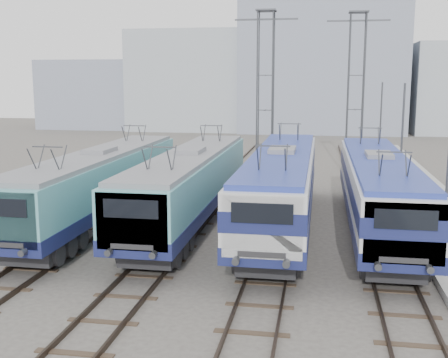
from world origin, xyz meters
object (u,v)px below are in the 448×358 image
mast_mid (402,145)px  mast_rear (380,128)px  locomotive_center_right (281,182)px  catenary_tower_west (265,87)px  locomotive_center_left (190,182)px  catenary_tower_east (356,87)px  locomotive_far_left (99,181)px  mast_front (447,183)px  locomotive_far_right (378,186)px

mast_mid → mast_rear: 12.00m
locomotive_center_right → catenary_tower_west: size_ratio=1.54×
locomotive_center_left → catenary_tower_east: catenary_tower_east is taller
locomotive_far_left → mast_rear: mast_rear is taller
locomotive_center_right → mast_front: 8.53m
locomotive_far_right → mast_mid: 6.77m
locomotive_center_right → catenary_tower_east: 17.49m
locomotive_center_left → mast_mid: (10.85, 6.49, 1.27)m
catenary_tower_east → mast_mid: catenary_tower_east is taller
locomotive_center_left → mast_mid: size_ratio=2.55×
locomotive_center_left → mast_front: size_ratio=2.55×
mast_mid → catenary_tower_east: bearing=101.9°
catenary_tower_west → mast_front: catenary_tower_west is taller
locomotive_center_left → catenary_tower_west: size_ratio=1.49×
locomotive_center_right → mast_mid: bearing=45.3°
locomotive_center_left → mast_front: bearing=-26.9°
locomotive_far_left → locomotive_center_right: 9.02m
catenary_tower_west → mast_rear: (8.60, 4.00, -3.14)m
locomotive_far_right → mast_mid: (1.85, 6.40, 1.22)m
mast_front → mast_rear: bearing=90.0°
locomotive_center_right → catenary_tower_west: 15.21m
mast_front → mast_rear: same height
locomotive_far_left → locomotive_far_right: size_ratio=1.00×
locomotive_far_left → mast_front: size_ratio=2.54×
locomotive_center_left → mast_rear: bearing=59.6°
locomotive_far_left → catenary_tower_east: size_ratio=1.48×
locomotive_center_right → mast_rear: 19.51m
locomotive_center_right → locomotive_center_left: bearing=-179.1°
catenary_tower_east → locomotive_far_right: bearing=-89.1°
locomotive_center_right → catenary_tower_west: catenary_tower_west is taller
catenary_tower_east → mast_rear: 4.28m
catenary_tower_east → mast_rear: (2.10, 2.00, -3.14)m
locomotive_far_left → catenary_tower_east: (13.25, 17.04, 4.42)m
locomotive_far_right → mast_front: size_ratio=2.55×
locomotive_far_right → catenary_tower_east: bearing=90.9°
locomotive_center_left → locomotive_center_right: locomotive_center_right is taller
locomotive_far_left → catenary_tower_east: bearing=52.1°
mast_rear → locomotive_far_right: bearing=-95.7°
catenary_tower_east → mast_mid: size_ratio=1.71×
locomotive_far_left → locomotive_center_right: (9.00, 0.63, 0.14)m
locomotive_far_left → mast_front: (15.35, -4.96, 1.28)m
locomotive_center_left → mast_mid: bearing=30.9°
locomotive_far_right → catenary_tower_west: bearing=115.1°
locomotive_center_left → mast_rear: 21.48m
locomotive_center_left → catenary_tower_west: (2.25, 14.49, 4.41)m
catenary_tower_west → mast_mid: bearing=-42.9°
mast_front → locomotive_center_left: bearing=153.1°
mast_front → mast_mid: (0.00, 12.00, 0.00)m
catenary_tower_west → mast_mid: (8.60, -8.00, -3.14)m
catenary_tower_west → catenary_tower_east: bearing=17.1°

